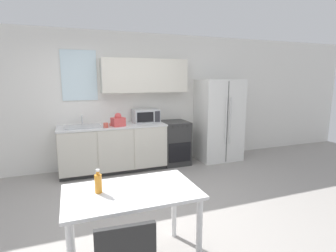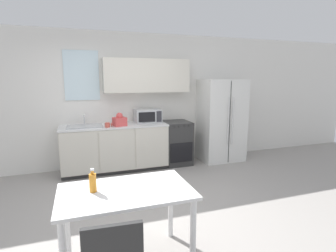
# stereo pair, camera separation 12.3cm
# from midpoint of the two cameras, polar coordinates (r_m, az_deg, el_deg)

# --- Properties ---
(ground_plane) EXTENTS (12.00, 12.00, 0.00)m
(ground_plane) POSITION_cam_midpoint_polar(r_m,az_deg,el_deg) (3.89, -3.42, -17.10)
(ground_plane) COLOR gray
(wall_back) EXTENTS (12.00, 0.38, 2.70)m
(wall_back) POSITION_cam_midpoint_polar(r_m,az_deg,el_deg) (5.43, -8.57, 6.39)
(wall_back) COLOR silver
(wall_back) RESTS_ON ground_plane
(kitchen_counter) EXTENTS (2.02, 0.66, 0.91)m
(kitchen_counter) POSITION_cam_midpoint_polar(r_m,az_deg,el_deg) (5.23, -10.76, -4.64)
(kitchen_counter) COLOR #333333
(kitchen_counter) RESTS_ON ground_plane
(oven_range) EXTENTS (0.55, 0.62, 0.91)m
(oven_range) POSITION_cam_midpoint_polar(r_m,az_deg,el_deg) (5.57, 2.45, -3.64)
(oven_range) COLOR #2D2D2D
(oven_range) RESTS_ON ground_plane
(refrigerator) EXTENTS (0.92, 0.73, 1.78)m
(refrigerator) POSITION_cam_midpoint_polar(r_m,az_deg,el_deg) (5.89, 12.07, 1.24)
(refrigerator) COLOR silver
(refrigerator) RESTS_ON ground_plane
(kitchen_sink) EXTENTS (0.64, 0.43, 0.20)m
(kitchen_sink) POSITION_cam_midpoint_polar(r_m,az_deg,el_deg) (5.10, -17.00, 0.04)
(kitchen_sink) COLOR #B7BABC
(kitchen_sink) RESTS_ON kitchen_counter
(microwave) EXTENTS (0.52, 0.37, 0.27)m
(microwave) POSITION_cam_midpoint_polar(r_m,az_deg,el_deg) (5.35, -3.78, 2.25)
(microwave) COLOR #B7BABC
(microwave) RESTS_ON kitchen_counter
(coffee_mug) EXTENTS (0.13, 0.09, 0.09)m
(coffee_mug) POSITION_cam_midpoint_polar(r_m,az_deg,el_deg) (4.92, -12.27, 0.25)
(coffee_mug) COLOR #BF4C3F
(coffee_mug) RESTS_ON kitchen_counter
(grocery_bag_0) EXTENTS (0.27, 0.24, 0.25)m
(grocery_bag_0) POSITION_cam_midpoint_polar(r_m,az_deg,el_deg) (5.00, -9.80, 1.21)
(grocery_bag_0) COLOR #D14C4C
(grocery_bag_0) RESTS_ON kitchen_counter
(dining_table) EXTENTS (1.22, 0.74, 0.77)m
(dining_table) POSITION_cam_midpoint_polar(r_m,az_deg,el_deg) (2.57, -7.69, -15.96)
(dining_table) COLOR white
(dining_table) RESTS_ON ground_plane
(drink_bottle) EXTENTS (0.07, 0.07, 0.22)m
(drink_bottle) POSITION_cam_midpoint_polar(r_m,az_deg,el_deg) (2.50, -14.70, -11.75)
(drink_bottle) COLOR orange
(drink_bottle) RESTS_ON dining_table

